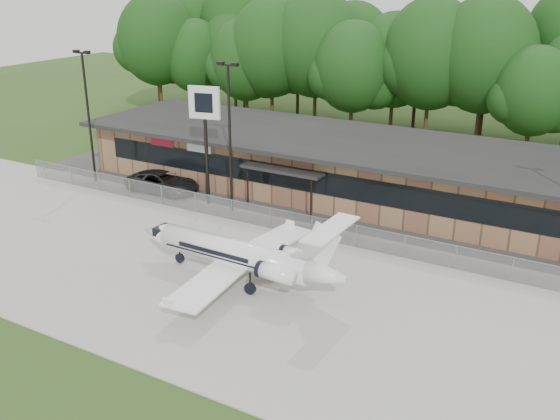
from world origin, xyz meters
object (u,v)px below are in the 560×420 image
Objects in this scene: terminal at (343,165)px; business_jet at (242,256)px; suv at (163,182)px; pole_sign at (205,115)px.

terminal is 16.11m from business_jet.
suv is at bearing -150.36° from terminal.
business_jet is 2.26× the size of suv.
business_jet is (1.43, -16.04, -0.61)m from terminal.
suv is (-11.75, -6.68, -1.38)m from terminal.
suv is (-13.18, 9.35, -0.77)m from business_jet.
terminal is at bearing 96.25° from business_jet.
pole_sign is at bearing -135.26° from terminal.
business_jet is 16.18m from suv.
terminal is 4.84× the size of pole_sign.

